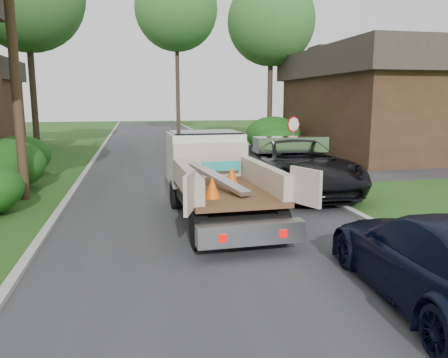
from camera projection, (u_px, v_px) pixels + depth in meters
name	position (u px, v px, depth m)	size (l,w,h in m)	color
ground	(219.00, 234.00, 10.55)	(120.00, 120.00, 0.00)	#264714
road	(178.00, 170.00, 20.19)	(8.00, 90.00, 0.02)	#28282B
side_street	(422.00, 165.00, 21.58)	(16.00, 7.00, 0.02)	#28282B
curb_left	(86.00, 172.00, 19.38)	(0.20, 90.00, 0.12)	#9E9E99
curb_right	(263.00, 166.00, 20.99)	(0.20, 90.00, 0.12)	#9E9E99
stop_sign	(293.00, 132.00, 19.93)	(0.71, 0.32, 2.48)	slate
utility_pole	(12.00, 34.00, 13.36)	(2.42, 1.25, 10.00)	#382619
house_right	(388.00, 101.00, 26.04)	(9.72, 12.96, 6.20)	#362316
hedge_left_b	(3.00, 165.00, 15.38)	(2.86, 2.86, 1.87)	#0F3C0E
hedge_left_c	(19.00, 156.00, 18.71)	(2.60, 2.60, 1.70)	#0F3C0E
hedge_right_a	(278.00, 143.00, 24.07)	(2.60, 2.60, 1.70)	#0F3C0E
hedge_right_b	(273.00, 134.00, 27.06)	(3.38, 3.38, 2.21)	#0F3C0E
tree_right_far	(271.00, 22.00, 29.80)	(6.00, 6.00, 11.50)	#2D2119
tree_center_far	(176.00, 9.00, 37.92)	(7.20, 7.20, 14.60)	#2D2119
flatbed_truck	(212.00, 171.00, 12.23)	(2.81, 6.06, 2.26)	black
black_pickup	(295.00, 165.00, 15.43)	(3.07, 6.66, 1.85)	black
navy_suv	(440.00, 259.00, 6.82)	(2.05, 5.04, 1.46)	black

